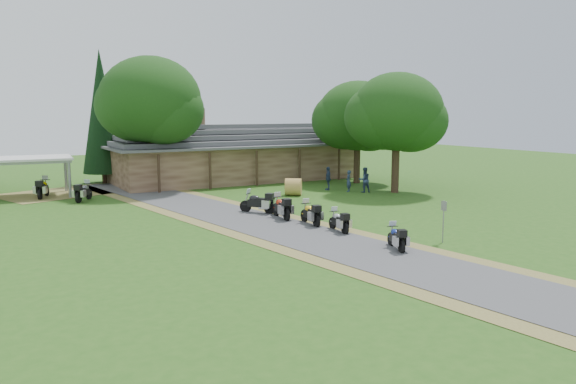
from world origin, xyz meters
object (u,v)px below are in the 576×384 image
motorcycle_row_a (396,237)px  motorcycle_row_d (281,206)px  motorcycle_row_e (258,201)px  hay_bale (293,187)px  lodge (234,152)px  motorcycle_row_b (339,220)px  motorcycle_carport_a (43,187)px  motorcycle_carport_b (84,191)px  motorcycle_row_c (310,212)px  carport (23,177)px

motorcycle_row_a → motorcycle_row_d: bearing=26.2°
motorcycle_row_e → hay_bale: size_ratio=1.66×
lodge → motorcycle_row_a: lodge is taller
motorcycle_row_b → motorcycle_row_e: 6.69m
motorcycle_row_b → motorcycle_row_d: motorcycle_row_d is taller
lodge → motorcycle_row_e: bearing=-109.4°
motorcycle_row_e → motorcycle_carport_a: 16.31m
motorcycle_carport_a → motorcycle_carport_b: motorcycle_carport_a is taller
motorcycle_row_c → motorcycle_row_e: motorcycle_row_e is taller
motorcycle_row_a → hay_bale: 16.29m
motorcycle_row_d → motorcycle_row_e: motorcycle_row_d is taller
motorcycle_row_c → hay_bale: (4.44, 9.35, -0.04)m
motorcycle_carport_a → lodge: bearing=-58.8°
motorcycle_row_d → motorcycle_row_e: 2.18m
lodge → motorcycle_row_a: (-4.17, -26.25, -1.88)m
lodge → motorcycle_carport_b: size_ratio=10.72×
motorcycle_row_a → motorcycle_row_e: (-1.29, 10.80, 0.12)m
motorcycle_carport_b → hay_bale: 14.23m
motorcycle_row_a → motorcycle_row_b: motorcycle_row_b is taller
carport → motorcycle_row_b: (12.52, -20.35, -0.80)m
motorcycle_row_b → motorcycle_carport_a: motorcycle_carport_a is taller
carport → motorcycle_row_a: bearing=-58.5°
motorcycle_row_c → motorcycle_row_a: bearing=-170.0°
motorcycle_row_d → hay_bale: 8.67m
motorcycle_row_e → hay_bale: (5.35, 4.98, -0.08)m
motorcycle_row_d → motorcycle_carport_a: motorcycle_carport_a is taller
motorcycle_carport_b → motorcycle_row_d: bearing=-109.9°
motorcycle_row_b → hay_bale: hay_bale is taller
carport → motorcycle_row_d: 19.78m
motorcycle_carport_a → hay_bale: (15.56, -7.74, -0.11)m
motorcycle_carport_b → motorcycle_row_b: bearing=-115.8°
motorcycle_row_b → hay_bale: 12.28m
motorcycle_row_c → motorcycle_carport_b: bearing=38.9°
motorcycle_row_b → motorcycle_row_e: (-1.20, 6.58, 0.11)m
lodge → motorcycle_row_c: lodge is taller
motorcycle_row_a → motorcycle_row_b: (-0.08, 4.22, 0.01)m
motorcycle_row_c → motorcycle_row_d: 2.29m
motorcycle_row_a → motorcycle_carport_a: size_ratio=0.79×
carport → motorcycle_row_e: 17.84m
carport → motorcycle_row_e: carport is taller
lodge → motorcycle_row_b: lodge is taller
lodge → carport: (-16.77, -1.68, -1.07)m
lodge → hay_bale: 10.64m
motorcycle_row_c → motorcycle_row_d: motorcycle_row_d is taller
motorcycle_row_a → hay_bale: size_ratio=1.37×
motorcycle_row_e → motorcycle_carport_b: bearing=3.3°
motorcycle_row_b → motorcycle_row_d: bearing=17.9°
motorcycle_row_a → carport: bearing=47.5°
lodge → motorcycle_row_b: (-4.25, -22.03, -1.86)m
motorcycle_carport_a → motorcycle_carport_b: 3.65m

